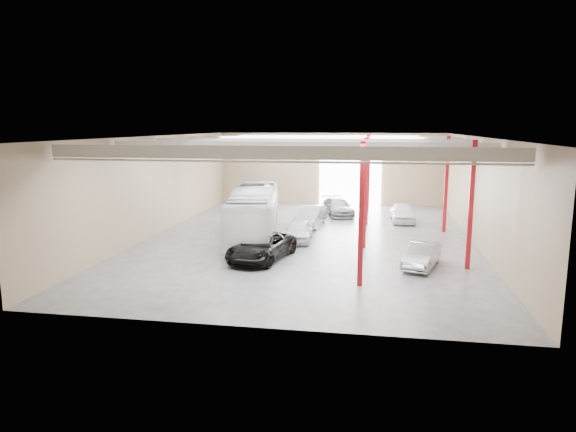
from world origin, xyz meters
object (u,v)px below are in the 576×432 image
(coach_bus, at_px, (254,213))
(car_row_c, at_px, (338,207))
(car_row_a, at_px, (299,231))
(car_row_b, at_px, (311,216))
(car_right_near, at_px, (422,255))
(car_right_far, at_px, (402,213))
(black_sedan, at_px, (262,247))

(coach_bus, bearing_deg, car_row_c, 53.82)
(coach_bus, xyz_separation_m, car_row_a, (3.22, -0.47, -1.06))
(car_row_b, distance_m, car_right_near, 12.99)
(car_right_near, bearing_deg, car_row_a, 162.04)
(car_row_a, height_order, car_right_far, car_right_far)
(coach_bus, height_order, car_right_near, coach_bus)
(car_row_a, bearing_deg, car_row_c, 76.76)
(car_row_b, xyz_separation_m, car_right_far, (7.12, 3.03, -0.04))
(car_row_a, relative_size, car_right_far, 0.94)
(car_right_far, bearing_deg, car_row_b, -159.34)
(coach_bus, relative_size, black_sedan, 2.27)
(car_right_near, xyz_separation_m, car_right_far, (-0.38, 13.63, 0.09))
(car_row_a, bearing_deg, car_right_far, 45.72)
(coach_bus, height_order, car_right_far, coach_bus)
(car_right_near, bearing_deg, car_row_c, 126.89)
(coach_bus, relative_size, car_row_c, 2.49)
(black_sedan, relative_size, car_row_b, 1.16)
(car_row_a, height_order, car_row_c, car_row_c)
(coach_bus, height_order, car_row_c, coach_bus)
(coach_bus, xyz_separation_m, black_sedan, (1.80, -5.67, -0.99))
(black_sedan, xyz_separation_m, car_row_b, (1.55, 10.50, 0.02))
(black_sedan, relative_size, car_right_far, 1.26)
(car_row_b, relative_size, car_right_far, 1.09)
(car_row_a, relative_size, car_right_near, 1.02)
(black_sedan, xyz_separation_m, car_row_c, (3.27, 15.70, -0.04))
(coach_bus, distance_m, car_right_far, 13.14)
(coach_bus, bearing_deg, car_right_near, -37.34)
(car_row_b, xyz_separation_m, car_right_near, (7.50, -10.60, -0.13))
(black_sedan, bearing_deg, coach_bus, 119.80)
(black_sedan, xyz_separation_m, car_row_a, (1.41, 5.20, -0.07))
(car_row_c, xyz_separation_m, car_right_near, (5.78, -15.80, -0.07))
(coach_bus, distance_m, car_right_near, 12.34)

